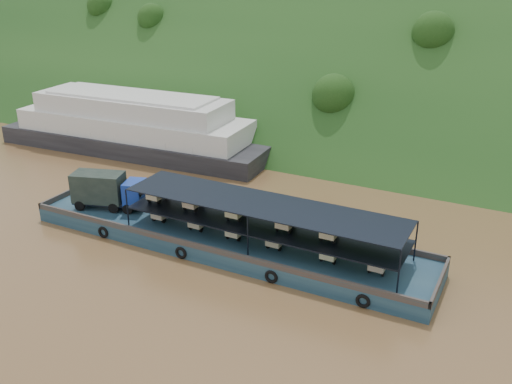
% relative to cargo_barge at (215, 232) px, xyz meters
% --- Properties ---
extents(ground, '(160.00, 160.00, 0.00)m').
position_rel_cargo_barge_xyz_m(ground, '(3.38, 1.83, -1.11)').
color(ground, brown).
rests_on(ground, ground).
extents(hillside, '(140.00, 39.60, 39.60)m').
position_rel_cargo_barge_xyz_m(hillside, '(3.38, 37.83, -1.11)').
color(hillside, '#173B15').
rests_on(hillside, ground).
extents(cargo_barge, '(35.00, 7.18, 4.54)m').
position_rel_cargo_barge_xyz_m(cargo_barge, '(0.00, 0.00, 0.00)').
color(cargo_barge, '#122A3F').
rests_on(cargo_barge, ground).
extents(passenger_ferry, '(35.38, 10.67, 7.08)m').
position_rel_cargo_barge_xyz_m(passenger_ferry, '(-21.79, 16.97, 1.95)').
color(passenger_ferry, black).
rests_on(passenger_ferry, ground).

